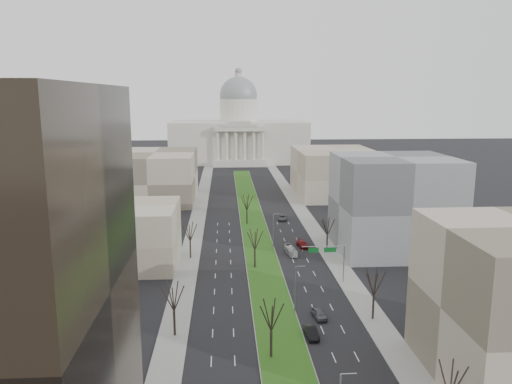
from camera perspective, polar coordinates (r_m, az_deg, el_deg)
name	(u,v)px	position (r m, az deg, el deg)	size (l,w,h in m)	color
ground	(253,224)	(154.15, -0.30, -3.68)	(600.00, 600.00, 0.00)	black
median	(254,225)	(153.15, -0.28, -3.74)	(8.00, 222.03, 0.20)	#999993
sidewalk_left	(191,249)	(130.15, -7.42, -6.51)	(5.00, 330.00, 0.15)	gray
sidewalk_right	(326,247)	(132.46, 7.96, -6.22)	(5.00, 330.00, 0.15)	gray
capitol	(239,134)	(299.47, -1.99, 6.61)	(80.00, 46.00, 55.00)	beige
building_beige_left	(121,235)	(120.77, -15.18, -4.77)	(26.00, 22.00, 14.00)	tan
building_grey_right	(394,204)	(131.01, 15.45, -1.31)	(28.00, 26.00, 24.00)	slate
building_far_left	(155,176)	(193.06, -11.44, 1.81)	(30.00, 40.00, 18.00)	#776D5B
building_far_right	(334,172)	(201.00, 8.95, 2.25)	(30.00, 40.00, 18.00)	tan
tree_left_mid	(174,296)	(83.70, -9.41, -11.63)	(5.40, 5.40, 9.72)	black
tree_left_far	(190,231)	(121.53, -7.56, -4.46)	(5.28, 5.28, 9.50)	black
tree_right_near	(451,379)	(65.57, 21.40, -19.32)	(5.16, 5.16, 9.29)	black
tree_right_mid	(374,281)	(90.69, 13.38, -9.87)	(5.52, 5.52, 9.94)	black
tree_right_far	(328,226)	(127.81, 8.17, -3.85)	(5.04, 5.04, 9.07)	black
tree_median_a	(271,314)	(76.23, 1.76, -13.82)	(5.40, 5.40, 9.72)	black
tree_median_b	(255,239)	(113.68, -0.13, -5.36)	(5.40, 5.40, 9.72)	black
tree_median_c	(247,202)	(152.43, -1.06, -1.14)	(5.40, 5.40, 9.72)	black
streetlamp_median_b	(295,289)	(91.42, 4.52, -11.00)	(1.90, 0.20, 9.16)	gray
streetlamp_median_c	(274,230)	(129.11, 2.02, -4.38)	(1.90, 0.20, 9.16)	gray
mast_arm_signs	(331,255)	(106.56, 8.61, -7.12)	(9.12, 0.24, 8.09)	gray
car_grey_near	(319,314)	(91.98, 7.21, -13.62)	(1.94, 4.83, 1.64)	#4D5054
car_black	(311,332)	(85.43, 6.32, -15.60)	(1.77, 5.08, 1.67)	black
car_red	(302,244)	(131.47, 5.34, -5.96)	(2.22, 5.46, 1.59)	maroon
car_grey_far	(282,218)	(159.02, 3.03, -2.95)	(2.59, 5.62, 1.56)	#4D4F55
box_van	(291,250)	(125.47, 3.99, -6.68)	(1.65, 7.06, 1.97)	silver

